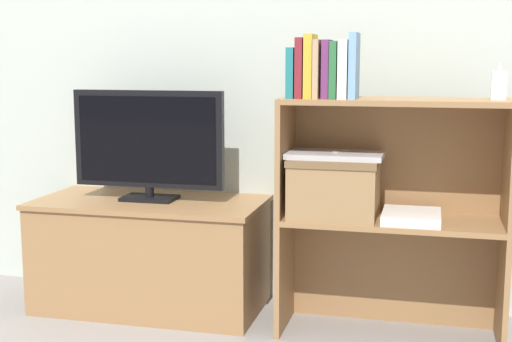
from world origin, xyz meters
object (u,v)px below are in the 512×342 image
at_px(tv, 148,142).
at_px(storage_basket_left, 335,185).
at_px(tv_stand, 151,254).
at_px(baby_monitor, 499,85).
at_px(book_plum, 327,69).
at_px(book_teal, 293,73).
at_px(book_maroon, 301,68).
at_px(laptop, 335,155).
at_px(magazine_stack, 411,217).
at_px(book_ivory, 345,69).
at_px(book_tan, 318,69).
at_px(book_mustard, 310,66).
at_px(book_skyblue, 354,66).
at_px(book_forest, 335,70).

relative_size(tv, storage_basket_left, 1.95).
xyz_separation_m(tv_stand, baby_monitor, (1.35, -0.07, 0.72)).
bearing_deg(storage_basket_left, book_plum, -127.83).
bearing_deg(book_teal, book_plum, -0.00).
bearing_deg(book_maroon, laptop, 17.38).
height_order(book_teal, laptop, book_teal).
bearing_deg(magazine_stack, book_ivory, -174.54).
xyz_separation_m(storage_basket_left, laptop, (0.00, 0.00, 0.11)).
height_order(tv, baby_monitor, baby_monitor).
height_order(book_tan, storage_basket_left, book_tan).
height_order(book_teal, storage_basket_left, book_teal).
xyz_separation_m(laptop, magazine_stack, (0.28, -0.01, -0.22)).
distance_m(book_maroon, laptop, 0.35).
bearing_deg(book_maroon, baby_monitor, 4.46).
bearing_deg(book_plum, storage_basket_left, 52.17).
relative_size(book_ivory, laptop, 0.59).
bearing_deg(book_maroon, tv_stand, 169.28).
distance_m(book_mustard, book_skyblue, 0.16).
bearing_deg(book_ivory, laptop, 130.77).
distance_m(book_maroon, book_tan, 0.06).
bearing_deg(tv, baby_monitor, -2.92).
xyz_separation_m(book_teal, baby_monitor, (0.72, 0.05, -0.04)).
bearing_deg(magazine_stack, tv_stand, 174.63).
relative_size(laptop, magazine_stack, 1.49).
bearing_deg(book_plum, book_teal, 180.00).
distance_m(tv, book_tan, 0.79).
height_order(book_maroon, magazine_stack, book_maroon).
xyz_separation_m(book_maroon, book_skyblue, (0.19, 0.00, 0.01)).
bearing_deg(book_plum, book_mustard, 180.00).
relative_size(book_maroon, magazine_stack, 0.92).
relative_size(book_maroon, book_ivory, 1.04).
xyz_separation_m(tv, book_mustard, (0.69, -0.12, 0.31)).
xyz_separation_m(book_ivory, magazine_stack, (0.25, 0.02, -0.53)).
bearing_deg(book_plum, book_ivory, 0.00).
bearing_deg(baby_monitor, book_ivory, -174.23).
relative_size(tv_stand, tv, 1.48).
distance_m(book_maroon, storage_basket_left, 0.45).
height_order(tv, book_tan, book_tan).
bearing_deg(book_maroon, book_forest, 0.00).
xyz_separation_m(book_plum, laptop, (0.03, 0.04, -0.32)).
bearing_deg(tv_stand, laptop, -6.24).
bearing_deg(tv_stand, book_plum, -9.40).
distance_m(tv, book_forest, 0.84).
distance_m(book_ivory, storage_basket_left, 0.43).
relative_size(book_forest, book_ivory, 0.98).
bearing_deg(book_ivory, book_mustard, 180.00).
bearing_deg(book_maroon, book_skyblue, 0.00).
bearing_deg(book_teal, tv_stand, 168.73).
distance_m(book_teal, storage_basket_left, 0.44).
bearing_deg(magazine_stack, book_skyblue, -173.70).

